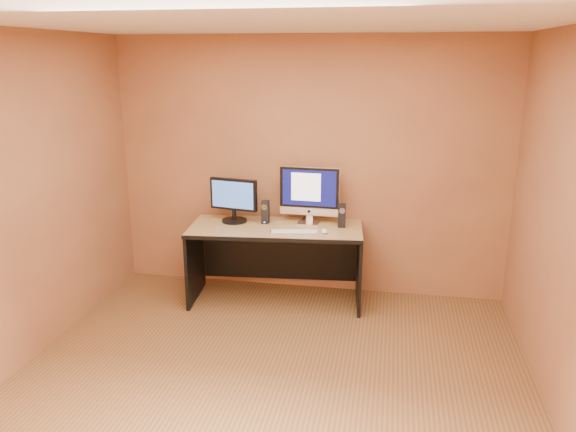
{
  "coord_description": "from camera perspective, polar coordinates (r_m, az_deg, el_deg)",
  "views": [
    {
      "loc": [
        0.83,
        -3.55,
        2.39
      ],
      "look_at": [
        -0.12,
        1.48,
        0.92
      ],
      "focal_mm": 35.0,
      "sensor_mm": 36.0,
      "label": 1
    }
  ],
  "objects": [
    {
      "name": "walls",
      "position": [
        3.81,
        -2.42,
        -0.7
      ],
      "size": [
        4.0,
        4.0,
        2.6
      ],
      "primitive_type": null,
      "color": "#9E6640",
      "rests_on": "ground"
    },
    {
      "name": "cable_a",
      "position": [
        5.7,
        2.2,
        -0.42
      ],
      "size": [
        0.08,
        0.22,
        0.01
      ],
      "primitive_type": "cylinder",
      "rotation": [
        1.57,
        0.0,
        0.32
      ],
      "color": "black",
      "rests_on": "desk"
    },
    {
      "name": "cable_b",
      "position": [
        5.72,
        1.44,
        -0.35
      ],
      "size": [
        0.04,
        0.19,
        0.01
      ],
      "primitive_type": "cylinder",
      "rotation": [
        1.57,
        0.0,
        -0.19
      ],
      "color": "black",
      "rests_on": "desk"
    },
    {
      "name": "desk",
      "position": [
        5.62,
        -1.24,
        -4.9
      ],
      "size": [
        1.74,
        0.89,
        0.78
      ],
      "primitive_type": null,
      "rotation": [
        0.0,
        0.0,
        0.09
      ],
      "color": "tan",
      "rests_on": "ground"
    },
    {
      "name": "second_monitor",
      "position": [
        5.63,
        -5.52,
        1.58
      ],
      "size": [
        0.54,
        0.34,
        0.44
      ],
      "primitive_type": null,
      "rotation": [
        0.0,
        0.0,
        -0.17
      ],
      "color": "black",
      "rests_on": "desk"
    },
    {
      "name": "speaker_right",
      "position": [
        5.48,
        5.48,
        0.05
      ],
      "size": [
        0.08,
        0.09,
        0.23
      ],
      "primitive_type": null,
      "rotation": [
        0.0,
        0.0,
        0.15
      ],
      "color": "black",
      "rests_on": "desk"
    },
    {
      "name": "floor",
      "position": [
        4.36,
        -2.21,
        -17.28
      ],
      "size": [
        4.0,
        4.0,
        0.0
      ],
      "primitive_type": "plane",
      "color": "brown",
      "rests_on": "ground"
    },
    {
      "name": "imac",
      "position": [
        5.54,
        2.14,
        2.14
      ],
      "size": [
        0.61,
        0.24,
        0.58
      ],
      "primitive_type": null,
      "rotation": [
        0.0,
        0.0,
        -0.04
      ],
      "color": "silver",
      "rests_on": "desk"
    },
    {
      "name": "speaker_left",
      "position": [
        5.59,
        -2.31,
        0.41
      ],
      "size": [
        0.07,
        0.08,
        0.23
      ],
      "primitive_type": null,
      "rotation": [
        0.0,
        0.0,
        -0.03
      ],
      "color": "black",
      "rests_on": "desk"
    },
    {
      "name": "ceiling",
      "position": [
        3.65,
        -2.67,
        19.22
      ],
      "size": [
        4.0,
        4.0,
        0.0
      ],
      "primitive_type": "plane",
      "color": "white",
      "rests_on": "walls"
    },
    {
      "name": "mouse",
      "position": [
        5.31,
        3.72,
        -1.53
      ],
      "size": [
        0.09,
        0.12,
        0.04
      ],
      "primitive_type": "ellipsoid",
      "rotation": [
        0.0,
        0.0,
        0.27
      ],
      "color": "white",
      "rests_on": "desk"
    },
    {
      "name": "keyboard",
      "position": [
        5.3,
        0.6,
        -1.62
      ],
      "size": [
        0.47,
        0.2,
        0.02
      ],
      "primitive_type": "cube",
      "rotation": [
        0.0,
        0.0,
        0.19
      ],
      "color": "silver",
      "rests_on": "desk"
    }
  ]
}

